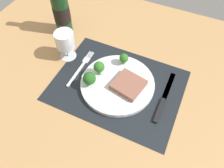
% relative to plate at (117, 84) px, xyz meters
% --- Properties ---
extents(ground_plane, '(1.40, 1.10, 0.03)m').
position_rel_plate_xyz_m(ground_plane, '(0.00, 0.00, -0.03)').
color(ground_plane, tan).
extents(placemat, '(0.46, 0.35, 0.00)m').
position_rel_plate_xyz_m(placemat, '(0.00, 0.00, -0.01)').
color(placemat, black).
rests_on(placemat, ground_plane).
extents(plate, '(0.27, 0.27, 0.02)m').
position_rel_plate_xyz_m(plate, '(0.00, 0.00, 0.00)').
color(plate, silver).
rests_on(plate, placemat).
extents(steak, '(0.12, 0.12, 0.02)m').
position_rel_plate_xyz_m(steak, '(0.04, 0.00, 0.02)').
color(steak, '#8C5647').
rests_on(steak, plate).
extents(broccoli_near_steak, '(0.04, 0.04, 0.06)m').
position_rel_plate_xyz_m(broccoli_near_steak, '(-0.08, 0.01, 0.05)').
color(broccoli_near_steak, '#5B8942').
rests_on(broccoli_near_steak, plate).
extents(broccoli_near_fork, '(0.05, 0.05, 0.06)m').
position_rel_plate_xyz_m(broccoli_near_fork, '(-0.09, -0.05, 0.04)').
color(broccoli_near_fork, '#6B994C').
rests_on(broccoli_near_fork, plate).
extents(broccoli_front_edge, '(0.03, 0.03, 0.05)m').
position_rel_plate_xyz_m(broccoli_front_edge, '(-0.02, 0.09, 0.04)').
color(broccoli_front_edge, '#5B8942').
rests_on(broccoli_front_edge, plate).
extents(fork, '(0.02, 0.19, 0.01)m').
position_rel_plate_xyz_m(fork, '(-0.16, 0.01, -0.01)').
color(fork, silver).
rests_on(fork, placemat).
extents(knife, '(0.02, 0.23, 0.01)m').
position_rel_plate_xyz_m(knife, '(0.17, 0.01, -0.00)').
color(knife, black).
rests_on(knife, placemat).
extents(wine_bottle, '(0.07, 0.07, 0.30)m').
position_rel_plate_xyz_m(wine_bottle, '(-0.34, 0.18, 0.10)').
color(wine_bottle, '#143819').
rests_on(wine_bottle, ground_plane).
extents(wine_glass, '(0.07, 0.07, 0.12)m').
position_rel_plate_xyz_m(wine_glass, '(-0.24, 0.05, 0.07)').
color(wine_glass, silver).
rests_on(wine_glass, ground_plane).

